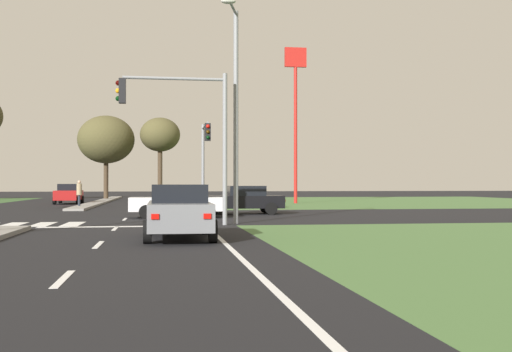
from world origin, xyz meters
TOP-DOWN VIEW (x-y plane):
  - ground_plane at (0.00, 30.00)m, footprint 200.00×200.00m
  - grass_verge_far_right at (25.50, 54.50)m, footprint 35.00×35.00m
  - median_island_far at (0.00, 55.00)m, footprint 1.20×36.00m
  - lane_dash_second at (3.50, 9.97)m, footprint 0.14×2.00m
  - lane_dash_third at (3.50, 15.97)m, footprint 0.14×2.00m
  - lane_dash_fourth at (3.50, 21.97)m, footprint 0.14×2.00m
  - lane_dash_fifth at (3.50, 27.97)m, footprint 0.14×2.00m
  - edge_line_right at (6.85, 12.00)m, footprint 0.14×24.00m
  - stop_bar_near at (3.80, 23.00)m, footprint 6.40×0.50m
  - crosswalk_bar_sixth at (-0.65, 24.80)m, footprint 0.70×2.80m
  - crosswalk_bar_seventh at (0.50, 24.80)m, footprint 0.70×2.80m
  - crosswalk_bar_eighth at (1.65, 24.80)m, footprint 0.70×2.80m
  - car_red_near at (-2.19, 50.72)m, footprint 1.96×4.50m
  - car_black_second at (9.50, 31.95)m, footprint 4.19×1.95m
  - car_white_third at (5.89, 29.00)m, footprint 4.47×1.98m
  - car_grey_fourth at (5.65, 17.52)m, footprint 1.99×4.62m
  - traffic_signal_near_right at (6.12, 23.40)m, footprint 4.30×0.32m
  - traffic_signal_far_right at (7.60, 35.03)m, footprint 0.32×4.23m
  - street_lamp_second at (8.06, 23.86)m, footprint 0.90×2.25m
  - pedestrian_at_median at (-0.26, 41.73)m, footprint 0.34×0.34m
  - fastfood_pole_sign at (16.05, 49.44)m, footprint 1.80×0.40m
  - treeline_third at (-0.33, 62.79)m, footprint 5.60×5.60m
  - treeline_fourth at (4.98, 62.08)m, footprint 3.99×3.99m

SIDE VIEW (x-z plane):
  - ground_plane at x=0.00m, z-range 0.00..0.00m
  - grass_verge_far_right at x=25.50m, z-range 0.00..0.01m
  - lane_dash_second at x=3.50m, z-range 0.00..0.01m
  - lane_dash_third at x=3.50m, z-range 0.00..0.01m
  - lane_dash_fourth at x=3.50m, z-range 0.00..0.01m
  - lane_dash_fifth at x=3.50m, z-range 0.00..0.01m
  - edge_line_right at x=6.85m, z-range 0.00..0.01m
  - stop_bar_near at x=3.80m, z-range 0.00..0.01m
  - crosswalk_bar_sixth at x=-0.65m, z-range 0.00..0.01m
  - crosswalk_bar_seventh at x=0.50m, z-range 0.00..0.01m
  - crosswalk_bar_eighth at x=1.65m, z-range 0.00..0.01m
  - median_island_far at x=0.00m, z-range 0.00..0.14m
  - car_white_third at x=5.89m, z-range 0.02..1.51m
  - car_black_second at x=9.50m, z-range 0.02..1.52m
  - car_red_near at x=-2.19m, z-range 0.02..1.61m
  - car_grey_fourth at x=5.65m, z-range 0.02..1.61m
  - pedestrian_at_median at x=-0.26m, z-range 0.32..2.01m
  - traffic_signal_far_right at x=7.60m, z-range 0.97..6.15m
  - traffic_signal_near_right at x=6.12m, z-range 1.08..7.03m
  - street_lamp_second at x=8.06m, z-range 0.55..9.15m
  - treeline_third at x=-0.33m, z-range 1.79..10.18m
  - treeline_fourth at x=4.98m, z-range 2.33..10.53m
  - fastfood_pole_sign at x=16.05m, z-range 2.85..15.68m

